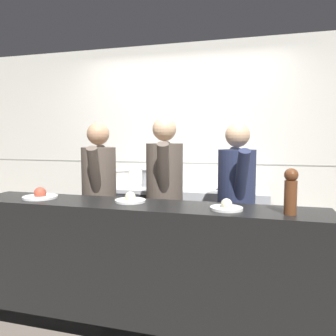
{
  "coord_description": "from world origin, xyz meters",
  "views": [
    {
      "loc": [
        0.91,
        -2.52,
        1.45
      ],
      "look_at": [
        0.02,
        0.69,
        1.15
      ],
      "focal_mm": 35.0,
      "sensor_mm": 36.0,
      "label": 1
    }
  ],
  "objects_px": {
    "plated_dish_appetiser": "(130,199)",
    "pepper_mill": "(291,190)",
    "chef_head_cook": "(99,197)",
    "chef_line": "(236,204)",
    "chef_sous": "(164,197)",
    "oven_range": "(137,223)",
    "mixing_bowl_steel": "(217,185)",
    "chefs_knife": "(232,191)",
    "sauce_pot": "(157,177)",
    "plated_dish_main": "(40,195)",
    "stock_pot": "(119,177)",
    "plated_dish_dessert": "(226,207)"
  },
  "relations": [
    {
      "from": "oven_range",
      "to": "sauce_pot",
      "type": "xyz_separation_m",
      "value": [
        0.25,
        0.0,
        0.56
      ]
    },
    {
      "from": "sauce_pot",
      "to": "chef_head_cook",
      "type": "relative_size",
      "value": 0.22
    },
    {
      "from": "chefs_knife",
      "to": "chef_head_cook",
      "type": "bearing_deg",
      "value": -152.79
    },
    {
      "from": "plated_dish_dessert",
      "to": "pepper_mill",
      "type": "relative_size",
      "value": 0.75
    },
    {
      "from": "chefs_knife",
      "to": "chef_line",
      "type": "bearing_deg",
      "value": -81.79
    },
    {
      "from": "chef_head_cook",
      "to": "stock_pot",
      "type": "bearing_deg",
      "value": 82.44
    },
    {
      "from": "stock_pot",
      "to": "pepper_mill",
      "type": "distance_m",
      "value": 2.26
    },
    {
      "from": "chefs_knife",
      "to": "stock_pot",
      "type": "bearing_deg",
      "value": 175.22
    },
    {
      "from": "chefs_knife",
      "to": "chef_sous",
      "type": "distance_m",
      "value": 0.82
    },
    {
      "from": "sauce_pot",
      "to": "mixing_bowl_steel",
      "type": "relative_size",
      "value": 1.33
    },
    {
      "from": "sauce_pot",
      "to": "plated_dish_dessert",
      "type": "xyz_separation_m",
      "value": [
        0.93,
        -1.34,
        -0.02
      ]
    },
    {
      "from": "chefs_knife",
      "to": "chef_sous",
      "type": "relative_size",
      "value": 0.24
    },
    {
      "from": "mixing_bowl_steel",
      "to": "plated_dish_dessert",
      "type": "relative_size",
      "value": 1.19
    },
    {
      "from": "oven_range",
      "to": "plated_dish_main",
      "type": "distance_m",
      "value": 1.46
    },
    {
      "from": "plated_dish_main",
      "to": "chef_head_cook",
      "type": "distance_m",
      "value": 0.62
    },
    {
      "from": "sauce_pot",
      "to": "chef_sous",
      "type": "height_order",
      "value": "chef_sous"
    },
    {
      "from": "mixing_bowl_steel",
      "to": "chef_line",
      "type": "xyz_separation_m",
      "value": [
        0.26,
        -0.69,
        -0.06
      ]
    },
    {
      "from": "oven_range",
      "to": "chef_sous",
      "type": "relative_size",
      "value": 0.57
    },
    {
      "from": "sauce_pot",
      "to": "chef_head_cook",
      "type": "bearing_deg",
      "value": -114.49
    },
    {
      "from": "pepper_mill",
      "to": "plated_dish_dessert",
      "type": "bearing_deg",
      "value": 175.12
    },
    {
      "from": "chefs_knife",
      "to": "plated_dish_appetiser",
      "type": "relative_size",
      "value": 1.7
    },
    {
      "from": "chef_head_cook",
      "to": "chef_line",
      "type": "relative_size",
      "value": 1.01
    },
    {
      "from": "mixing_bowl_steel",
      "to": "chef_sous",
      "type": "distance_m",
      "value": 0.81
    },
    {
      "from": "plated_dish_main",
      "to": "chef_sous",
      "type": "distance_m",
      "value": 1.07
    },
    {
      "from": "stock_pot",
      "to": "chef_head_cook",
      "type": "xyz_separation_m",
      "value": [
        0.12,
        -0.73,
        -0.11
      ]
    },
    {
      "from": "oven_range",
      "to": "chef_sous",
      "type": "bearing_deg",
      "value": -52.56
    },
    {
      "from": "sauce_pot",
      "to": "chefs_knife",
      "type": "relative_size",
      "value": 0.89
    },
    {
      "from": "oven_range",
      "to": "plated_dish_dessert",
      "type": "distance_m",
      "value": 1.86
    },
    {
      "from": "chef_sous",
      "to": "oven_range",
      "type": "bearing_deg",
      "value": 113.7
    },
    {
      "from": "chefs_knife",
      "to": "plated_dish_main",
      "type": "height_order",
      "value": "plated_dish_main"
    },
    {
      "from": "plated_dish_appetiser",
      "to": "chef_line",
      "type": "distance_m",
      "value": 0.95
    },
    {
      "from": "mixing_bowl_steel",
      "to": "oven_range",
      "type": "bearing_deg",
      "value": 178.96
    },
    {
      "from": "stock_pot",
      "to": "plated_dish_main",
      "type": "distance_m",
      "value": 1.3
    },
    {
      "from": "chefs_knife",
      "to": "chef_sous",
      "type": "xyz_separation_m",
      "value": [
        -0.56,
        -0.6,
        0.01
      ]
    },
    {
      "from": "plated_dish_appetiser",
      "to": "chef_head_cook",
      "type": "xyz_separation_m",
      "value": [
        -0.53,
        0.51,
        -0.09
      ]
    },
    {
      "from": "mixing_bowl_steel",
      "to": "pepper_mill",
      "type": "bearing_deg",
      "value": -64.76
    },
    {
      "from": "chef_head_cook",
      "to": "plated_dish_dessert",
      "type": "bearing_deg",
      "value": -41.88
    },
    {
      "from": "stock_pot",
      "to": "chef_sous",
      "type": "distance_m",
      "value": 1.05
    },
    {
      "from": "chef_head_cook",
      "to": "mixing_bowl_steel",
      "type": "bearing_deg",
      "value": 18.07
    },
    {
      "from": "plated_dish_main",
      "to": "chef_line",
      "type": "xyz_separation_m",
      "value": [
        1.53,
        0.6,
        -0.1
      ]
    },
    {
      "from": "mixing_bowl_steel",
      "to": "plated_dish_main",
      "type": "bearing_deg",
      "value": -134.64
    },
    {
      "from": "chefs_knife",
      "to": "chef_line",
      "type": "xyz_separation_m",
      "value": [
        0.08,
        -0.58,
        -0.02
      ]
    },
    {
      "from": "stock_pot",
      "to": "plated_dish_dessert",
      "type": "xyz_separation_m",
      "value": [
        1.39,
        -1.32,
        -0.01
      ]
    },
    {
      "from": "plated_dish_main",
      "to": "chef_sous",
      "type": "bearing_deg",
      "value": 33.52
    },
    {
      "from": "chefs_knife",
      "to": "chef_head_cook",
      "type": "xyz_separation_m",
      "value": [
        -1.21,
        -0.62,
        -0.02
      ]
    },
    {
      "from": "sauce_pot",
      "to": "chef_head_cook",
      "type": "distance_m",
      "value": 0.83
    },
    {
      "from": "plated_dish_appetiser",
      "to": "pepper_mill",
      "type": "bearing_deg",
      "value": -5.54
    },
    {
      "from": "sauce_pot",
      "to": "plated_dish_appetiser",
      "type": "distance_m",
      "value": 1.28
    },
    {
      "from": "plated_dish_dessert",
      "to": "pepper_mill",
      "type": "distance_m",
      "value": 0.43
    },
    {
      "from": "oven_range",
      "to": "stock_pot",
      "type": "xyz_separation_m",
      "value": [
        -0.22,
        -0.01,
        0.55
      ]
    }
  ]
}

